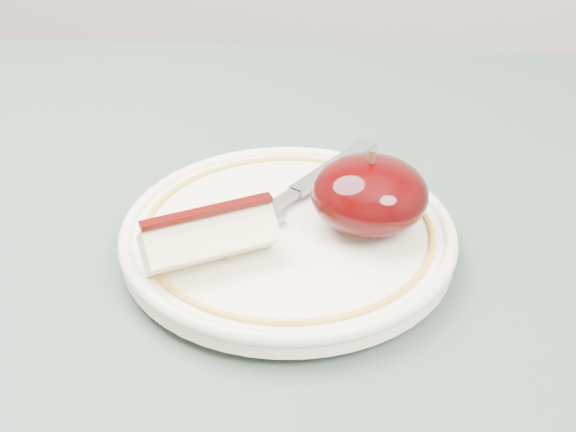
{
  "coord_description": "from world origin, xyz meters",
  "views": [
    {
      "loc": [
        0.0,
        -0.31,
        1.05
      ],
      "look_at": [
        -0.02,
        0.1,
        0.78
      ],
      "focal_mm": 50.0,
      "sensor_mm": 36.0,
      "label": 1
    }
  ],
  "objects": [
    {
      "name": "apple_wedge",
      "position": [
        -0.07,
        0.06,
        0.79
      ],
      "size": [
        0.08,
        0.07,
        0.04
      ],
      "rotation": [
        0.0,
        0.0,
        0.47
      ],
      "color": "#F3E6B3",
      "rests_on": "plate"
    },
    {
      "name": "plate",
      "position": [
        -0.02,
        0.1,
        0.76
      ],
      "size": [
        0.21,
        0.21,
        0.02
      ],
      "color": "#F0E7C9",
      "rests_on": "table"
    },
    {
      "name": "apple_half",
      "position": [
        0.02,
        0.11,
        0.79
      ],
      "size": [
        0.07,
        0.07,
        0.05
      ],
      "color": "black",
      "rests_on": "plate"
    },
    {
      "name": "fork",
      "position": [
        -0.02,
        0.13,
        0.77
      ],
      "size": [
        0.11,
        0.15,
        0.0
      ],
      "rotation": [
        0.0,
        0.0,
        0.96
      ],
      "color": "gray",
      "rests_on": "plate"
    }
  ]
}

